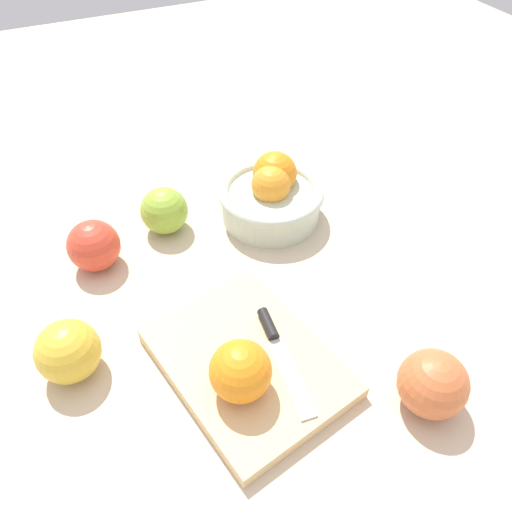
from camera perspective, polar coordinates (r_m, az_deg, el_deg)
ground_plane at (r=0.68m, az=-3.57°, el=-6.57°), size 2.40×2.40×0.00m
bowl at (r=0.80m, az=1.77°, el=6.92°), size 0.17×0.17×0.10m
cutting_board at (r=0.62m, az=-0.97°, el=-11.98°), size 0.26×0.22×0.02m
orange_on_board at (r=0.56m, az=-1.78°, el=-12.96°), size 0.07×0.07×0.07m
knife at (r=0.62m, az=2.45°, el=-10.17°), size 0.16×0.03×0.01m
apple_mid_left at (r=0.79m, az=-10.40°, el=5.10°), size 0.07×0.07×0.07m
apple_front_left at (r=0.75m, az=-17.97°, el=1.13°), size 0.08×0.08×0.08m
apple_front_center at (r=0.64m, az=-20.59°, el=-10.11°), size 0.08×0.08×0.08m
apple_back_right at (r=0.61m, az=19.46°, el=-13.54°), size 0.08×0.08×0.08m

